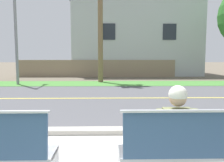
# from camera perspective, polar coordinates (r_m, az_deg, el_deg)

# --- Properties ---
(ground_plane) EXTENTS (140.00, 140.00, 0.00)m
(ground_plane) POSITION_cam_1_polar(r_m,az_deg,el_deg) (10.40, -2.60, -2.90)
(ground_plane) COLOR #665B4C
(curb_edge) EXTENTS (44.00, 0.30, 0.11)m
(curb_edge) POSITION_cam_1_polar(r_m,az_deg,el_deg) (4.88, -4.17, -12.39)
(curb_edge) COLOR #ADA89E
(curb_edge) RESTS_ON ground_plane
(street_asphalt) EXTENTS (52.00, 8.00, 0.01)m
(street_asphalt) POSITION_cam_1_polar(r_m,az_deg,el_deg) (8.92, -2.82, -4.34)
(street_asphalt) COLOR #515156
(street_asphalt) RESTS_ON ground_plane
(road_centre_line) EXTENTS (48.00, 0.14, 0.01)m
(road_centre_line) POSITION_cam_1_polar(r_m,az_deg,el_deg) (8.92, -2.82, -4.31)
(road_centre_line) COLOR #E0CC4C
(road_centre_line) RESTS_ON ground_plane
(far_verge_grass) EXTENTS (48.00, 2.80, 0.02)m
(far_verge_grass) POSITION_cam_1_polar(r_m,az_deg,el_deg) (14.03, -2.26, -0.60)
(far_verge_grass) COLOR #478438
(far_verge_grass) RESTS_ON ground_plane
(bench_right) EXTENTS (1.71, 0.48, 1.01)m
(bench_right) POSITION_cam_1_polar(r_m,az_deg,el_deg) (3.02, 18.98, -16.52)
(bench_right) COLOR #9EA0A8
(bench_right) RESTS_ON ground_plane
(seated_person_olive) EXTENTS (0.52, 0.68, 1.25)m
(seated_person_olive) POSITION_cam_1_polar(r_m,az_deg,el_deg) (3.05, 15.38, -11.67)
(seated_person_olive) COLOR black
(seated_person_olive) RESTS_ON ground_plane
(streetlamp) EXTENTS (0.24, 2.10, 7.10)m
(streetlamp) POSITION_cam_1_polar(r_m,az_deg,el_deg) (14.92, -22.78, 14.94)
(streetlamp) COLOR gray
(streetlamp) RESTS_ON ground_plane
(garden_wall) EXTENTS (13.00, 0.36, 1.40)m
(garden_wall) POSITION_cam_1_polar(r_m,az_deg,el_deg) (18.88, -3.99, 3.16)
(garden_wall) COLOR gray
(garden_wall) RESTS_ON ground_plane
(house_across_street) EXTENTS (11.98, 6.91, 7.30)m
(house_across_street) POSITION_cam_1_polar(r_m,az_deg,el_deg) (22.29, 5.62, 11.27)
(house_across_street) COLOR #B7BCC1
(house_across_street) RESTS_ON ground_plane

